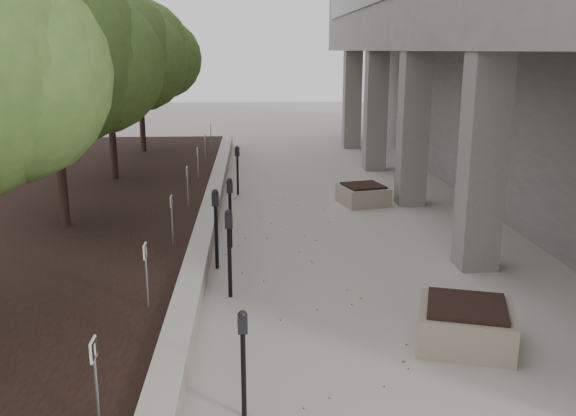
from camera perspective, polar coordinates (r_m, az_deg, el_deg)
name	(u,v)px	position (r m, az deg, el deg)	size (l,w,h in m)	color
retaining_wall	(209,217)	(14.52, -7.25, -0.85)	(0.39, 26.00, 0.50)	#A29381
planting_bed	(48,222)	(15.24, -21.17, -1.20)	(7.00, 26.00, 0.40)	black
crabapple_tree_3	(54,96)	(13.62, -20.69, 9.62)	(4.60, 4.00, 5.44)	#395A22
crabapple_tree_4	(109,83)	(18.45, -16.15, 10.96)	(4.60, 4.00, 5.44)	#395A22
crabapple_tree_5	(140,76)	(23.35, -13.48, 11.71)	(4.60, 4.00, 5.44)	#395A22
parking_sign_2	(96,385)	(6.51, -17.21, -15.24)	(0.04, 0.22, 0.96)	black
parking_sign_3	(146,276)	(9.18, -12.87, -6.07)	(0.04, 0.22, 0.96)	black
parking_sign_4	(172,220)	(12.01, -10.61, -1.10)	(0.04, 0.22, 0.96)	black
parking_sign_5	(188,187)	(14.90, -9.22, 1.95)	(0.04, 0.22, 0.96)	black
parking_sign_6	(198,164)	(17.83, -8.28, 4.01)	(0.04, 0.22, 0.96)	black
parking_sign_7	(205,148)	(20.79, -7.61, 5.48)	(0.04, 0.22, 0.96)	black
parking_sign_8	(211,136)	(23.75, -7.10, 6.59)	(0.04, 0.22, 0.96)	black
parking_meter_1	(243,364)	(7.09, -4.12, -14.13)	(0.13, 0.09, 1.29)	black
parking_meter_2	(229,254)	(10.31, -5.40, -4.20)	(0.15, 0.11, 1.52)	black
parking_meter_3	(216,229)	(11.66, -6.62, -1.96)	(0.15, 0.11, 1.54)	black
parking_meter_4	(230,213)	(12.90, -5.33, -0.47)	(0.15, 0.11, 1.49)	black
parking_meter_5	(238,171)	(17.68, -4.66, 3.45)	(0.14, 0.10, 1.41)	black
planter_front	(466,324)	(9.18, 16.00, -10.18)	(1.28, 1.28, 0.60)	#A29381
planter_back	(363,194)	(16.75, 6.92, 1.26)	(1.15, 1.15, 0.54)	#A29381
berry_scatter	(295,290)	(10.79, 0.67, -7.51)	(3.30, 14.10, 0.02)	maroon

